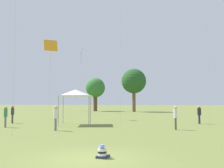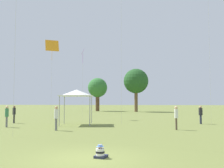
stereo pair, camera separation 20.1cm
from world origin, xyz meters
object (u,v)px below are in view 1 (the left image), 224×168
at_px(person_standing_0, 199,113).
at_px(distant_tree_1, 95,88).
at_px(person_standing_4, 6,114).
at_px(kite_4, 51,46).
at_px(canopy_tent, 75,93).
at_px(distant_tree_0, 134,81).
at_px(person_standing_3, 175,115).
at_px(seated_toddler, 102,153).
at_px(person_standing_1, 13,113).
at_px(kite_1, 81,54).
at_px(person_standing_2, 56,116).

bearing_deg(person_standing_0, distant_tree_1, 1.78).
xyz_separation_m(person_standing_4, kite_4, (1.69, 6.09, 7.08)).
relative_size(person_standing_0, kite_4, 0.20).
xyz_separation_m(canopy_tent, distant_tree_0, (4.67, 31.93, 3.52)).
bearing_deg(distant_tree_0, person_standing_4, -105.86).
relative_size(kite_4, distant_tree_0, 0.97).
bearing_deg(distant_tree_0, kite_4, -105.93).
bearing_deg(person_standing_3, kite_4, 10.95).
xyz_separation_m(kite_4, distant_tree_0, (8.25, 28.90, -1.69)).
height_order(seated_toddler, kite_4, kite_4).
height_order(person_standing_0, kite_4, kite_4).
relative_size(distant_tree_0, distant_tree_1, 1.22).
height_order(person_standing_1, person_standing_4, person_standing_4).
bearing_deg(canopy_tent, distant_tree_0, 81.69).
xyz_separation_m(person_standing_4, kite_1, (3.91, 11.21, 7.06)).
bearing_deg(seated_toddler, kite_4, 129.19).
bearing_deg(person_standing_2, person_standing_3, 19.77).
distance_m(seated_toddler, kite_1, 24.32).
bearing_deg(kite_4, person_standing_4, -87.89).
relative_size(person_standing_4, kite_4, 0.20).
bearing_deg(person_standing_1, canopy_tent, -28.63).
bearing_deg(seated_toddler, canopy_tent, 121.77).
height_order(kite_4, distant_tree_0, distant_tree_0).
xyz_separation_m(person_standing_0, distant_tree_0, (-7.18, 29.58, 5.44)).
bearing_deg(seated_toddler, person_standing_2, 131.85).
bearing_deg(distant_tree_0, person_standing_1, -110.11).
relative_size(person_standing_2, distant_tree_1, 0.24).
bearing_deg(distant_tree_1, kite_4, -88.99).
height_order(person_standing_1, person_standing_2, person_standing_2).
distance_m(person_standing_2, person_standing_4, 5.35).
height_order(person_standing_2, kite_1, kite_1).
xyz_separation_m(seated_toddler, distant_tree_1, (-8.80, 48.43, 5.01)).
relative_size(person_standing_1, canopy_tent, 0.52).
distance_m(canopy_tent, distant_tree_0, 32.46).
distance_m(person_standing_3, kite_4, 15.65).
bearing_deg(distant_tree_1, person_standing_4, -91.74).
bearing_deg(person_standing_4, distant_tree_1, -121.28).
distance_m(person_standing_4, canopy_tent, 6.38).
relative_size(kite_1, kite_4, 1.00).
bearing_deg(person_standing_0, seated_toddler, 131.58).
distance_m(person_standing_0, person_standing_2, 14.14).
height_order(canopy_tent, kite_1, kite_1).
height_order(person_standing_3, person_standing_4, person_standing_3).
bearing_deg(person_standing_4, person_standing_2, 129.90).
relative_size(person_standing_3, kite_1, 0.21).
bearing_deg(person_standing_4, seated_toddler, 102.65).
relative_size(person_standing_0, distant_tree_1, 0.23).
xyz_separation_m(person_standing_2, canopy_tent, (0.26, 4.94, 1.86)).
relative_size(person_standing_4, distant_tree_0, 0.20).
bearing_deg(person_standing_3, person_standing_1, 22.76).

